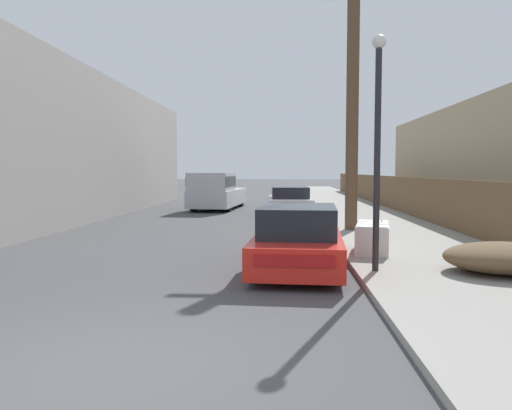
{
  "coord_description": "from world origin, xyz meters",
  "views": [
    {
      "loc": [
        1.8,
        -4.73,
        2.02
      ],
      "look_at": [
        0.96,
        11.12,
        0.92
      ],
      "focal_mm": 35.0,
      "sensor_mm": 36.0,
      "label": 1
    }
  ],
  "objects_px": {
    "street_lamp": "(378,134)",
    "brush_pile": "(506,258)",
    "pickup_truck": "(216,191)",
    "parked_sports_car_red": "(298,240)",
    "utility_pole": "(352,100)",
    "discarded_fridge": "(372,237)",
    "car_parked_mid": "(290,201)"
  },
  "relations": [
    {
      "from": "street_lamp",
      "to": "brush_pile",
      "type": "height_order",
      "value": "street_lamp"
    },
    {
      "from": "discarded_fridge",
      "to": "utility_pole",
      "type": "xyz_separation_m",
      "value": [
        0.09,
        4.35,
        3.8
      ]
    },
    {
      "from": "street_lamp",
      "to": "utility_pole",
      "type": "bearing_deg",
      "value": 86.2
    },
    {
      "from": "discarded_fridge",
      "to": "car_parked_mid",
      "type": "distance_m",
      "value": 11.26
    },
    {
      "from": "discarded_fridge",
      "to": "car_parked_mid",
      "type": "xyz_separation_m",
      "value": [
        -1.79,
        11.12,
        0.15
      ]
    },
    {
      "from": "parked_sports_car_red",
      "to": "brush_pile",
      "type": "height_order",
      "value": "parked_sports_car_red"
    },
    {
      "from": "pickup_truck",
      "to": "brush_pile",
      "type": "distance_m",
      "value": 17.74
    },
    {
      "from": "pickup_truck",
      "to": "brush_pile",
      "type": "bearing_deg",
      "value": 120.14
    },
    {
      "from": "pickup_truck",
      "to": "street_lamp",
      "type": "relative_size",
      "value": 1.37
    },
    {
      "from": "street_lamp",
      "to": "pickup_truck",
      "type": "bearing_deg",
      "value": 107.94
    },
    {
      "from": "parked_sports_car_red",
      "to": "car_parked_mid",
      "type": "bearing_deg",
      "value": 93.9
    },
    {
      "from": "parked_sports_car_red",
      "to": "brush_pile",
      "type": "relative_size",
      "value": 2.04
    },
    {
      "from": "parked_sports_car_red",
      "to": "street_lamp",
      "type": "xyz_separation_m",
      "value": [
        1.43,
        -0.75,
        2.09
      ]
    },
    {
      "from": "car_parked_mid",
      "to": "street_lamp",
      "type": "relative_size",
      "value": 1.06
    },
    {
      "from": "parked_sports_car_red",
      "to": "brush_pile",
      "type": "xyz_separation_m",
      "value": [
        3.81,
        -0.8,
        -0.2
      ]
    },
    {
      "from": "parked_sports_car_red",
      "to": "pickup_truck",
      "type": "xyz_separation_m",
      "value": [
        -3.74,
        15.24,
        0.35
      ]
    },
    {
      "from": "parked_sports_car_red",
      "to": "pickup_truck",
      "type": "distance_m",
      "value": 15.7
    },
    {
      "from": "pickup_truck",
      "to": "utility_pole",
      "type": "xyz_separation_m",
      "value": [
        5.62,
        -9.33,
        3.3
      ]
    },
    {
      "from": "pickup_truck",
      "to": "brush_pile",
      "type": "height_order",
      "value": "pickup_truck"
    },
    {
      "from": "street_lamp",
      "to": "parked_sports_car_red",
      "type": "bearing_deg",
      "value": 152.42
    },
    {
      "from": "utility_pole",
      "to": "brush_pile",
      "type": "relative_size",
      "value": 3.61
    },
    {
      "from": "discarded_fridge",
      "to": "street_lamp",
      "type": "distance_m",
      "value": 3.23
    },
    {
      "from": "pickup_truck",
      "to": "street_lamp",
      "type": "xyz_separation_m",
      "value": [
        5.18,
        -15.99,
        1.74
      ]
    },
    {
      "from": "utility_pole",
      "to": "discarded_fridge",
      "type": "bearing_deg",
      "value": -91.16
    },
    {
      "from": "brush_pile",
      "to": "street_lamp",
      "type": "bearing_deg",
      "value": 178.69
    },
    {
      "from": "street_lamp",
      "to": "brush_pile",
      "type": "distance_m",
      "value": 3.3
    },
    {
      "from": "car_parked_mid",
      "to": "discarded_fridge",
      "type": "bearing_deg",
      "value": -82.7
    },
    {
      "from": "discarded_fridge",
      "to": "brush_pile",
      "type": "xyz_separation_m",
      "value": [
        2.03,
        -2.36,
        -0.05
      ]
    },
    {
      "from": "street_lamp",
      "to": "discarded_fridge",
      "type": "bearing_deg",
      "value": 81.28
    },
    {
      "from": "discarded_fridge",
      "to": "parked_sports_car_red",
      "type": "distance_m",
      "value": 2.38
    },
    {
      "from": "parked_sports_car_red",
      "to": "car_parked_mid",
      "type": "distance_m",
      "value": 12.68
    },
    {
      "from": "car_parked_mid",
      "to": "brush_pile",
      "type": "bearing_deg",
      "value": -76.03
    }
  ]
}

